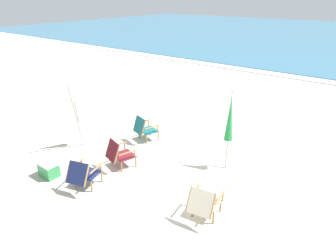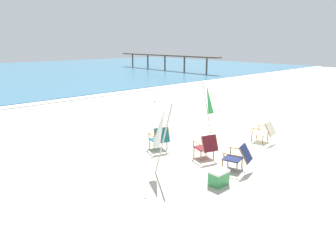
# 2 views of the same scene
# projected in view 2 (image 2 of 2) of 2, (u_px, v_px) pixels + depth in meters

# --- Properties ---
(ground_plane) EXTENTS (80.00, 80.00, 0.00)m
(ground_plane) POSITION_uv_depth(u_px,v_px,m) (228.00, 148.00, 10.46)
(ground_plane) COLOR beige
(surf_band) EXTENTS (80.00, 1.10, 0.06)m
(surf_band) POSITION_uv_depth(u_px,v_px,m) (69.00, 99.00, 19.33)
(surf_band) COLOR white
(surf_band) RESTS_ON ground
(beach_chair_mid_center) EXTENTS (0.76, 0.89, 0.78)m
(beach_chair_mid_center) POSITION_uv_depth(u_px,v_px,m) (239.00, 156.00, 8.56)
(beach_chair_mid_center) COLOR #19234C
(beach_chair_mid_center) RESTS_ON ground
(beach_chair_front_right) EXTENTS (0.68, 0.83, 0.78)m
(beach_chair_front_right) POSITION_uv_depth(u_px,v_px,m) (265.00, 131.00, 10.98)
(beach_chair_front_right) COLOR beige
(beach_chair_front_right) RESTS_ON ground
(beach_chair_far_center) EXTENTS (0.75, 0.83, 0.81)m
(beach_chair_far_center) POSITION_uv_depth(u_px,v_px,m) (206.00, 146.00, 9.39)
(beach_chair_far_center) COLOR maroon
(beach_chair_far_center) RESTS_ON ground
(beach_chair_front_left) EXTENTS (0.75, 0.81, 0.82)m
(beach_chair_front_left) POSITION_uv_depth(u_px,v_px,m) (160.00, 138.00, 10.20)
(beach_chair_front_left) COLOR #196066
(beach_chair_front_left) RESTS_ON ground
(umbrella_furled_white) EXTENTS (0.43, 0.59, 2.07)m
(umbrella_furled_white) POSITION_uv_depth(u_px,v_px,m) (161.00, 127.00, 8.06)
(umbrella_furled_white) COLOR #B7B2A8
(umbrella_furled_white) RESTS_ON ground
(umbrella_furled_green) EXTENTS (0.38, 0.52, 2.09)m
(umbrella_furled_green) POSITION_uv_depth(u_px,v_px,m) (209.00, 100.00, 11.89)
(umbrella_furled_green) COLOR #B7B2A8
(umbrella_furled_green) RESTS_ON ground
(cooler_box) EXTENTS (0.49, 0.35, 0.40)m
(cooler_box) POSITION_uv_depth(u_px,v_px,m) (219.00, 177.00, 7.72)
(cooler_box) COLOR #338C4C
(cooler_box) RESTS_ON ground
(pier_distant) EXTENTS (0.90, 17.70, 2.04)m
(pier_distant) POSITION_uv_depth(u_px,v_px,m) (165.00, 56.00, 38.79)
(pier_distant) COLOR brown
(pier_distant) RESTS_ON ground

